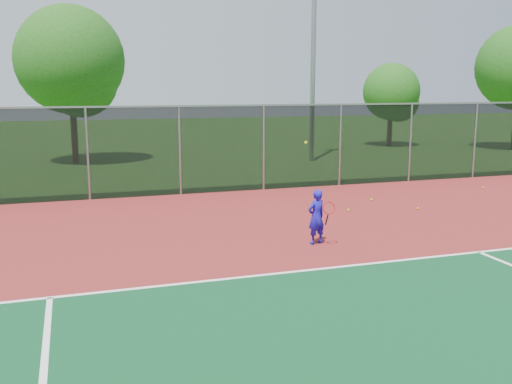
# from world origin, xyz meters

# --- Properties ---
(ground) EXTENTS (120.00, 120.00, 0.00)m
(ground) POSITION_xyz_m (0.00, 0.00, 0.00)
(ground) COLOR #265919
(ground) RESTS_ON ground
(court_apron) EXTENTS (30.00, 20.00, 0.02)m
(court_apron) POSITION_xyz_m (0.00, 2.00, 0.01)
(court_apron) COLOR maroon
(court_apron) RESTS_ON ground
(fence_back) EXTENTS (30.00, 0.06, 3.03)m
(fence_back) POSITION_xyz_m (0.00, 12.00, 1.56)
(fence_back) COLOR black
(fence_back) RESTS_ON court_apron
(tennis_player) EXTENTS (0.59, 0.63, 2.41)m
(tennis_player) POSITION_xyz_m (-1.15, 4.79, 0.67)
(tennis_player) COLOR #1B13B6
(tennis_player) RESTS_ON court_apron
(practice_ball_0) EXTENTS (0.07, 0.07, 0.07)m
(practice_ball_0) POSITION_xyz_m (7.68, 9.75, 0.06)
(practice_ball_0) COLOR #C1CE18
(practice_ball_0) RESTS_ON court_apron
(practice_ball_2) EXTENTS (0.07, 0.07, 0.07)m
(practice_ball_2) POSITION_xyz_m (3.30, 7.31, 0.06)
(practice_ball_2) COLOR #C1CE18
(practice_ball_2) RESTS_ON court_apron
(practice_ball_3) EXTENTS (0.07, 0.07, 0.07)m
(practice_ball_3) POSITION_xyz_m (1.22, 7.76, 0.06)
(practice_ball_3) COLOR #C1CE18
(practice_ball_3) RESTS_ON court_apron
(practice_ball_4) EXTENTS (0.07, 0.07, 0.07)m
(practice_ball_4) POSITION_xyz_m (2.67, 8.97, 0.06)
(practice_ball_4) COLOR #C1CE18
(practice_ball_4) RESTS_ON court_apron
(floodlight_n) EXTENTS (0.90, 0.40, 11.94)m
(floodlight_n) POSITION_xyz_m (4.88, 18.91, 6.74)
(floodlight_n) COLOR gray
(floodlight_n) RESTS_ON ground
(tree_back_left) EXTENTS (5.06, 5.06, 7.43)m
(tree_back_left) POSITION_xyz_m (-6.21, 21.56, 4.66)
(tree_back_left) COLOR #3B2415
(tree_back_left) RESTS_ON ground
(tree_back_mid) EXTENTS (3.47, 3.47, 5.10)m
(tree_back_mid) POSITION_xyz_m (12.55, 24.09, 3.20)
(tree_back_mid) COLOR #3B2415
(tree_back_mid) RESTS_ON ground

